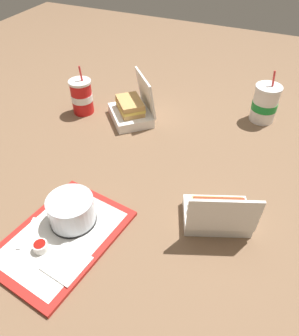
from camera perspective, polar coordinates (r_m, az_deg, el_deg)
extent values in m
plane|color=brown|center=(1.13, -1.60, -0.88)|extent=(3.20, 3.20, 0.00)
cube|color=red|center=(0.97, -14.94, -11.59)|extent=(0.40, 0.31, 0.01)
cube|color=white|center=(0.97, -15.01, -11.35)|extent=(0.35, 0.27, 0.00)
cylinder|color=black|center=(0.99, -13.07, -8.75)|extent=(0.13, 0.13, 0.01)
cylinder|color=#BC7084|center=(0.97, -13.36, -7.49)|extent=(0.10, 0.10, 0.06)
cylinder|color=silver|center=(0.96, -13.46, -7.10)|extent=(0.13, 0.13, 0.08)
cylinder|color=white|center=(0.95, -18.45, -12.86)|extent=(0.04, 0.04, 0.02)
cylinder|color=#9E140F|center=(0.94, -18.58, -12.50)|extent=(0.03, 0.03, 0.01)
cube|color=white|center=(0.91, -14.25, -15.75)|extent=(0.11, 0.11, 0.00)
cube|color=white|center=(1.00, -20.57, -10.56)|extent=(0.11, 0.04, 0.00)
cube|color=white|center=(0.99, 11.49, -8.09)|extent=(0.19, 0.22, 0.04)
cube|color=white|center=(0.88, 12.74, -8.15)|extent=(0.09, 0.18, 0.13)
cube|color=#DBB770|center=(0.96, 11.77, -6.70)|extent=(0.11, 0.16, 0.03)
cylinder|color=brown|center=(0.95, 11.97, -5.74)|extent=(0.08, 0.14, 0.03)
cylinder|color=yellow|center=(0.94, 12.04, -5.36)|extent=(0.05, 0.12, 0.01)
cube|color=white|center=(1.39, -3.32, 9.15)|extent=(0.24, 0.24, 0.04)
cube|color=white|center=(1.36, -0.70, 12.99)|extent=(0.16, 0.15, 0.15)
cube|color=tan|center=(1.37, -3.37, 10.21)|extent=(0.16, 0.15, 0.02)
cube|color=#E5C651|center=(1.37, -3.40, 10.78)|extent=(0.16, 0.16, 0.01)
cube|color=tan|center=(1.36, -3.43, 11.36)|extent=(0.16, 0.15, 0.02)
cylinder|color=red|center=(1.44, -11.68, 11.89)|extent=(0.09, 0.09, 0.14)
cylinder|color=white|center=(1.44, -11.69, 11.98)|extent=(0.09, 0.09, 0.03)
cylinder|color=white|center=(1.41, -12.09, 14.46)|extent=(0.09, 0.09, 0.01)
cylinder|color=red|center=(1.40, -11.91, 15.81)|extent=(0.01, 0.01, 0.06)
cylinder|color=white|center=(1.44, 19.41, 10.38)|extent=(0.10, 0.10, 0.14)
cylinder|color=#198C33|center=(1.44, 19.38, 10.25)|extent=(0.10, 0.10, 0.03)
cylinder|color=white|center=(1.40, 20.12, 13.05)|extent=(0.11, 0.11, 0.01)
cylinder|color=red|center=(1.40, 20.81, 14.34)|extent=(0.02, 0.01, 0.06)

